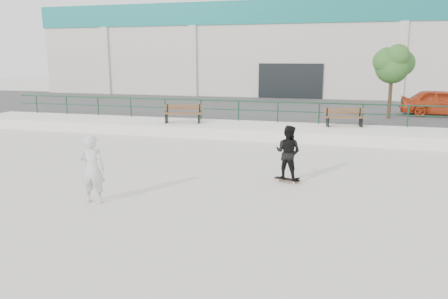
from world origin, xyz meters
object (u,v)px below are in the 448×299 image
(tree, at_px, (393,63))
(skateboard, at_px, (287,179))
(standing_skater, at_px, (288,152))
(bench_right, at_px, (344,117))
(red_car, at_px, (442,103))
(seated_skater, at_px, (92,169))
(bench_left, at_px, (183,114))

(tree, distance_m, skateboard, 12.80)
(tree, height_order, skateboard, tree)
(standing_skater, bearing_deg, bench_right, -83.65)
(bench_right, height_order, tree, tree)
(red_car, height_order, standing_skater, red_car)
(red_car, xyz_separation_m, skateboard, (-6.70, -13.53, -1.16))
(bench_right, bearing_deg, skateboard, -112.74)
(tree, relative_size, standing_skater, 2.36)
(red_car, distance_m, seated_skater, 20.17)
(tree, distance_m, seated_skater, 17.34)
(tree, bearing_deg, seated_skater, -119.26)
(standing_skater, xyz_separation_m, seated_skater, (-4.53, -3.21, -0.02))
(standing_skater, bearing_deg, seated_skater, 52.43)
(tree, height_order, red_car, tree)
(skateboard, xyz_separation_m, seated_skater, (-4.53, -3.21, 0.81))
(bench_right, xyz_separation_m, seated_skater, (-6.10, -11.47, -0.03))
(red_car, bearing_deg, seated_skater, 147.52)
(tree, xyz_separation_m, red_car, (2.84, 1.78, -2.13))
(bench_right, height_order, standing_skater, standing_skater)
(skateboard, bearing_deg, bench_right, 96.72)
(bench_left, bearing_deg, standing_skater, -62.53)
(bench_right, bearing_deg, seated_skater, -129.99)
(bench_left, bearing_deg, red_car, 13.72)
(red_car, bearing_deg, bench_right, 137.15)
(skateboard, distance_m, standing_skater, 0.83)
(bench_left, relative_size, red_car, 0.47)
(standing_skater, bearing_deg, skateboard, -0.00)
(bench_left, height_order, tree, tree)
(bench_left, xyz_separation_m, bench_right, (7.64, 0.88, -0.02))
(seated_skater, bearing_deg, bench_right, -126.38)
(bench_left, xyz_separation_m, standing_skater, (6.08, -7.38, -0.04))
(tree, relative_size, skateboard, 4.75)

